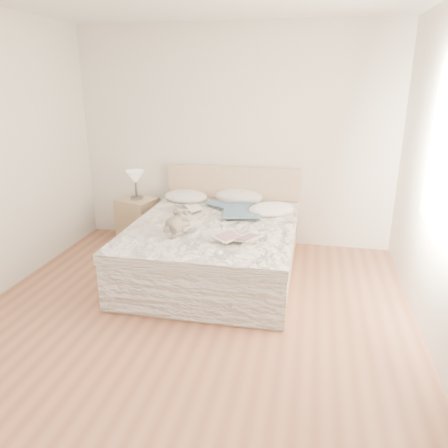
{
  "coord_description": "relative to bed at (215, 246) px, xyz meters",
  "views": [
    {
      "loc": [
        0.99,
        -3.18,
        2.09
      ],
      "look_at": [
        0.13,
        1.05,
        0.62
      ],
      "focal_mm": 35.0,
      "sensor_mm": 36.0,
      "label": 1
    }
  ],
  "objects": [
    {
      "name": "wall_back",
      "position": [
        0.0,
        1.06,
        1.04
      ],
      "size": [
        4.0,
        0.02,
        2.7
      ],
      "primitive_type": "cube",
      "color": "silver",
      "rests_on": "ground"
    },
    {
      "name": "table_lamp",
      "position": [
        -1.24,
        0.82,
        0.52
      ],
      "size": [
        0.29,
        0.29,
        0.37
      ],
      "color": "#48433E",
      "rests_on": "nightstand"
    },
    {
      "name": "bed",
      "position": [
        0.0,
        0.0,
        0.0
      ],
      "size": [
        1.72,
        2.14,
        1.0
      ],
      "color": "tan",
      "rests_on": "floor"
    },
    {
      "name": "floor",
      "position": [
        0.0,
        -1.19,
        -0.31
      ],
      "size": [
        4.0,
        4.5,
        0.0
      ],
      "primitive_type": "cube",
      "color": "brown",
      "rests_on": "ground"
    },
    {
      "name": "teddy_bear",
      "position": [
        -0.3,
        -0.5,
        0.34
      ],
      "size": [
        0.23,
        0.32,
        0.17
      ],
      "primitive_type": null,
      "rotation": [
        0.0,
        0.0,
        -0.01
      ],
      "color": "#655C4F",
      "rests_on": "bed"
    },
    {
      "name": "pillow_middle",
      "position": [
        0.1,
        0.89,
        0.33
      ],
      "size": [
        0.64,
        0.48,
        0.18
      ],
      "primitive_type": "ellipsoid",
      "rotation": [
        0.0,
        0.0,
        -0.08
      ],
      "color": "white",
      "rests_on": "bed"
    },
    {
      "name": "childrens_book",
      "position": [
        0.34,
        -0.54,
        0.32
      ],
      "size": [
        0.47,
        0.43,
        0.03
      ],
      "primitive_type": "cube",
      "rotation": [
        0.0,
        0.0,
        -0.58
      ],
      "color": "beige",
      "rests_on": "bed"
    },
    {
      "name": "photo_book",
      "position": [
        -0.39,
        0.29,
        0.32
      ],
      "size": [
        0.38,
        0.36,
        0.02
      ],
      "primitive_type": "cube",
      "rotation": [
        0.0,
        0.0,
        0.6
      ],
      "color": "white",
      "rests_on": "bed"
    },
    {
      "name": "pillow_right",
      "position": [
        0.56,
        0.42,
        0.33
      ],
      "size": [
        0.65,
        0.58,
        0.16
      ],
      "primitive_type": "ellipsoid",
      "rotation": [
        0.0,
        0.0,
        0.48
      ],
      "color": "white",
      "rests_on": "bed"
    },
    {
      "name": "nightstand",
      "position": [
        -1.24,
        0.79,
        -0.03
      ],
      "size": [
        0.54,
        0.51,
        0.56
      ],
      "primitive_type": "cube",
      "rotation": [
        0.0,
        0.0,
        -0.29
      ],
      "color": "tan",
      "rests_on": "floor"
    },
    {
      "name": "blouse",
      "position": [
        0.22,
        0.35,
        0.32
      ],
      "size": [
        0.74,
        0.77,
        0.03
      ],
      "primitive_type": null,
      "rotation": [
        0.0,
        0.0,
        0.17
      ],
      "color": "#2F4B63",
      "rests_on": "bed"
    },
    {
      "name": "pillow_left",
      "position": [
        -0.56,
        0.77,
        0.33
      ],
      "size": [
        0.57,
        0.41,
        0.16
      ],
      "primitive_type": "ellipsoid",
      "rotation": [
        0.0,
        0.0,
        -0.05
      ],
      "color": "white",
      "rests_on": "bed"
    }
  ]
}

